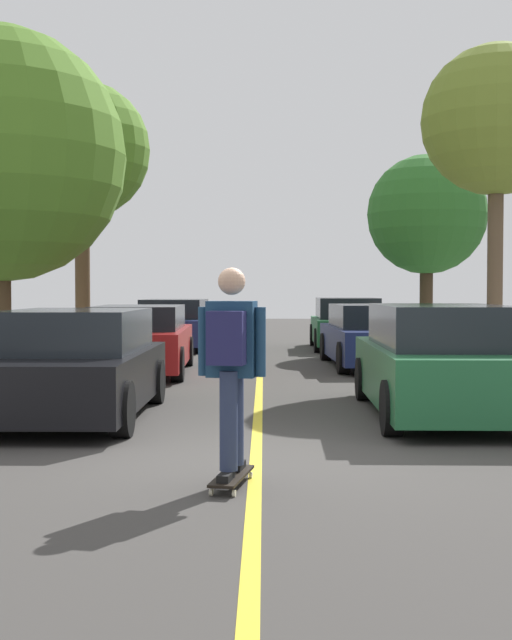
{
  "coord_description": "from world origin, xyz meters",
  "views": [
    {
      "loc": [
        0.08,
        -8.23,
        1.66
      ],
      "look_at": [
        -0.06,
        6.34,
        1.14
      ],
      "focal_mm": 47.58,
      "sensor_mm": 36.0,
      "label": 1
    }
  ],
  "objects_px": {
    "parked_car_right_near": "(371,336)",
    "parked_car_right_far": "(347,324)",
    "parked_car_left_far": "(175,325)",
    "skateboard": "(232,476)",
    "parked_car_right_nearest": "(441,361)",
    "street_tree_left_near": "(82,151)",
    "street_tree_right_nearest": "(497,122)",
    "street_tree_right_near": "(427,215)",
    "parked_car_left_nearest": "(73,365)",
    "skateboarder": "(231,358)",
    "parked_car_left_near": "(139,340)"
  },
  "relations": [
    {
      "from": "parked_car_right_near",
      "to": "street_tree_right_nearest",
      "type": "relative_size",
      "value": 0.77
    },
    {
      "from": "parked_car_left_far",
      "to": "street_tree_right_nearest",
      "type": "height_order",
      "value": "street_tree_right_nearest"
    },
    {
      "from": "street_tree_right_near",
      "to": "skateboard",
      "type": "xyz_separation_m",
      "value": [
        -4.65,
        -15.77,
        -3.57
      ]
    },
    {
      "from": "parked_car_left_far",
      "to": "parked_car_right_near",
      "type": "bearing_deg",
      "value": -47.61
    },
    {
      "from": "street_tree_left_near",
      "to": "street_tree_right_near",
      "type": "xyz_separation_m",
      "value": [
        8.91,
        1.73,
        -1.44
      ]
    },
    {
      "from": "parked_car_right_near",
      "to": "street_tree_left_near",
      "type": "bearing_deg",
      "value": 157.41
    },
    {
      "from": "parked_car_left_near",
      "to": "parked_car_right_far",
      "type": "distance_m",
      "value": 8.43
    },
    {
      "from": "parked_car_right_near",
      "to": "parked_car_right_far",
      "type": "height_order",
      "value": "parked_car_right_far"
    },
    {
      "from": "parked_car_left_near",
      "to": "street_tree_left_near",
      "type": "bearing_deg",
      "value": 115.19
    },
    {
      "from": "parked_car_right_nearest",
      "to": "skateboarder",
      "type": "relative_size",
      "value": 2.61
    },
    {
      "from": "parked_car_right_far",
      "to": "parked_car_right_near",
      "type": "bearing_deg",
      "value": -90.01
    },
    {
      "from": "parked_car_left_near",
      "to": "parked_car_left_far",
      "type": "height_order",
      "value": "parked_car_left_far"
    },
    {
      "from": "parked_car_right_near",
      "to": "parked_car_left_near",
      "type": "bearing_deg",
      "value": -162.52
    },
    {
      "from": "parked_car_left_far",
      "to": "street_tree_right_near",
      "type": "xyz_separation_m",
      "value": [
        6.86,
        -0.68,
        2.98
      ]
    },
    {
      "from": "parked_car_left_nearest",
      "to": "parked_car_left_near",
      "type": "height_order",
      "value": "parked_car_left_nearest"
    },
    {
      "from": "parked_car_left_near",
      "to": "street_tree_left_near",
      "type": "xyz_separation_m",
      "value": [
        -2.05,
        4.36,
        4.43
      ]
    },
    {
      "from": "skateboard",
      "to": "parked_car_right_far",
      "type": "bearing_deg",
      "value": 81.12
    },
    {
      "from": "parked_car_left_nearest",
      "to": "parked_car_left_near",
      "type": "xyz_separation_m",
      "value": [
        -0.0,
        5.82,
        -0.02
      ]
    },
    {
      "from": "parked_car_right_near",
      "to": "street_tree_right_near",
      "type": "relative_size",
      "value": 0.91
    },
    {
      "from": "parked_car_left_nearest",
      "to": "street_tree_right_nearest",
      "type": "height_order",
      "value": "street_tree_right_nearest"
    },
    {
      "from": "street_tree_left_near",
      "to": "skateboarder",
      "type": "distance_m",
      "value": 15.24
    },
    {
      "from": "parked_car_right_nearest",
      "to": "skateboarder",
      "type": "xyz_separation_m",
      "value": [
        -2.6,
        -4.06,
        0.37
      ]
    },
    {
      "from": "parked_car_left_nearest",
      "to": "skateboarder",
      "type": "bearing_deg",
      "value": -60.47
    },
    {
      "from": "parked_car_left_far",
      "to": "skateboard",
      "type": "relative_size",
      "value": 4.9
    },
    {
      "from": "parked_car_right_near",
      "to": "street_tree_left_near",
      "type": "relative_size",
      "value": 0.7
    },
    {
      "from": "skateboard",
      "to": "skateboarder",
      "type": "xyz_separation_m",
      "value": [
        -0.01,
        -0.03,
        1.0
      ]
    },
    {
      "from": "parked_car_right_nearest",
      "to": "parked_car_right_near",
      "type": "distance_m",
      "value": 7.17
    },
    {
      "from": "parked_car_left_nearest",
      "to": "street_tree_right_near",
      "type": "bearing_deg",
      "value": 60.07
    },
    {
      "from": "street_tree_left_near",
      "to": "skateboard",
      "type": "distance_m",
      "value": 15.51
    },
    {
      "from": "parked_car_right_nearest",
      "to": "street_tree_right_near",
      "type": "relative_size",
      "value": 0.89
    },
    {
      "from": "parked_car_right_near",
      "to": "parked_car_right_far",
      "type": "bearing_deg",
      "value": 89.99
    },
    {
      "from": "street_tree_left_near",
      "to": "street_tree_right_near",
      "type": "height_order",
      "value": "street_tree_left_near"
    },
    {
      "from": "skateboarder",
      "to": "parked_car_right_nearest",
      "type": "bearing_deg",
      "value": 57.36
    },
    {
      "from": "street_tree_left_near",
      "to": "parked_car_left_far",
      "type": "bearing_deg",
      "value": 49.58
    },
    {
      "from": "parked_car_right_far",
      "to": "skateboard",
      "type": "xyz_separation_m",
      "value": [
        -2.59,
        -16.61,
        -0.61
      ]
    },
    {
      "from": "parked_car_right_nearest",
      "to": "skateboard",
      "type": "xyz_separation_m",
      "value": [
        -2.59,
        -4.03,
        -0.63
      ]
    },
    {
      "from": "street_tree_left_near",
      "to": "street_tree_right_nearest",
      "type": "relative_size",
      "value": 1.09
    },
    {
      "from": "parked_car_right_far",
      "to": "street_tree_left_near",
      "type": "height_order",
      "value": "street_tree_left_near"
    },
    {
      "from": "parked_car_left_near",
      "to": "street_tree_left_near",
      "type": "relative_size",
      "value": 0.7
    },
    {
      "from": "parked_car_left_nearest",
      "to": "skateboard",
      "type": "relative_size",
      "value": 4.92
    },
    {
      "from": "parked_car_left_nearest",
      "to": "parked_car_right_far",
      "type": "xyz_separation_m",
      "value": [
        4.8,
        12.75,
        0.02
      ]
    },
    {
      "from": "parked_car_left_far",
      "to": "parked_car_right_nearest",
      "type": "distance_m",
      "value": 13.32
    },
    {
      "from": "street_tree_right_nearest",
      "to": "skateboarder",
      "type": "height_order",
      "value": "street_tree_right_nearest"
    },
    {
      "from": "parked_car_right_near",
      "to": "parked_car_right_far",
      "type": "distance_m",
      "value": 5.42
    },
    {
      "from": "parked_car_right_nearest",
      "to": "street_tree_left_near",
      "type": "distance_m",
      "value": 12.9
    },
    {
      "from": "parked_car_right_far",
      "to": "street_tree_right_near",
      "type": "distance_m",
      "value": 3.7
    },
    {
      "from": "parked_car_right_nearest",
      "to": "parked_car_right_far",
      "type": "distance_m",
      "value": 12.58
    },
    {
      "from": "parked_car_right_nearest",
      "to": "parked_car_right_far",
      "type": "xyz_separation_m",
      "value": [
        0.0,
        12.58,
        -0.02
      ]
    },
    {
      "from": "street_tree_right_nearest",
      "to": "street_tree_right_near",
      "type": "xyz_separation_m",
      "value": [
        0.0,
        6.77,
        -1.16
      ]
    },
    {
      "from": "parked_car_left_near",
      "to": "parked_car_right_near",
      "type": "xyz_separation_m",
      "value": [
        4.8,
        1.51,
        -0.01
      ]
    }
  ]
}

